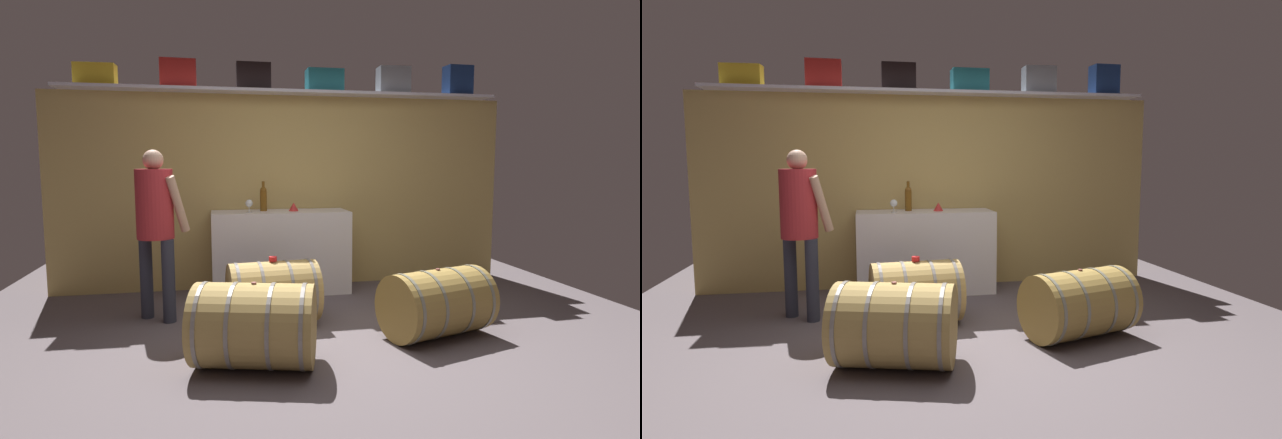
% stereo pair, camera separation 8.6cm
% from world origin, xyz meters
% --- Properties ---
extents(ground_plane, '(6.43, 7.69, 0.02)m').
position_xyz_m(ground_plane, '(0.00, 0.56, -0.01)').
color(ground_plane, '#584E52').
extents(back_wall_panel, '(5.23, 0.10, 2.20)m').
position_xyz_m(back_wall_panel, '(0.00, 2.24, 1.10)').
color(back_wall_panel, tan).
rests_on(back_wall_panel, ground).
extents(high_shelf_board, '(4.81, 0.40, 0.03)m').
position_xyz_m(high_shelf_board, '(0.00, 2.09, 2.21)').
color(high_shelf_board, silver).
rests_on(high_shelf_board, back_wall_panel).
extents(toolcase_yellow, '(0.41, 0.20, 0.22)m').
position_xyz_m(toolcase_yellow, '(-2.01, 2.09, 2.34)').
color(toolcase_yellow, yellow).
rests_on(toolcase_yellow, high_shelf_board).
extents(toolcase_red, '(0.38, 0.29, 0.29)m').
position_xyz_m(toolcase_red, '(-1.18, 2.09, 2.37)').
color(toolcase_red, red).
rests_on(toolcase_red, high_shelf_board).
extents(toolcase_black, '(0.37, 0.19, 0.29)m').
position_xyz_m(toolcase_black, '(-0.38, 2.09, 2.37)').
color(toolcase_black, black).
rests_on(toolcase_black, high_shelf_board).
extents(toolcase_teal, '(0.41, 0.24, 0.25)m').
position_xyz_m(toolcase_teal, '(0.41, 2.09, 2.35)').
color(toolcase_teal, teal).
rests_on(toolcase_teal, high_shelf_board).
extents(toolcase_grey, '(0.37, 0.26, 0.30)m').
position_xyz_m(toolcase_grey, '(1.23, 2.09, 2.38)').
color(toolcase_grey, gray).
rests_on(toolcase_grey, high_shelf_board).
extents(toolcase_navy, '(0.31, 0.22, 0.35)m').
position_xyz_m(toolcase_navy, '(2.03, 2.09, 2.40)').
color(toolcase_navy, navy).
rests_on(toolcase_navy, high_shelf_board).
extents(work_cabinet, '(1.49, 0.55, 0.91)m').
position_xyz_m(work_cabinet, '(-0.12, 1.91, 0.45)').
color(work_cabinet, white).
rests_on(work_cabinet, ground).
extents(wine_bottle_amber, '(0.08, 0.08, 0.33)m').
position_xyz_m(wine_bottle_amber, '(-0.30, 1.97, 1.05)').
color(wine_bottle_amber, brown).
rests_on(wine_bottle_amber, work_cabinet).
extents(wine_glass, '(0.08, 0.08, 0.14)m').
position_xyz_m(wine_glass, '(-0.47, 1.83, 1.00)').
color(wine_glass, white).
rests_on(wine_glass, work_cabinet).
extents(red_funnel, '(0.11, 0.11, 0.09)m').
position_xyz_m(red_funnel, '(0.02, 1.90, 0.95)').
color(red_funnel, red).
rests_on(red_funnel, work_cabinet).
extents(wine_barrel_near, '(0.83, 0.64, 0.58)m').
position_xyz_m(wine_barrel_near, '(-0.33, 0.80, 0.29)').
color(wine_barrel_near, tan).
rests_on(wine_barrel_near, ground).
extents(wine_barrel_far, '(1.00, 0.79, 0.57)m').
position_xyz_m(wine_barrel_far, '(0.96, 0.20, 0.28)').
color(wine_barrel_far, olive).
rests_on(wine_barrel_far, ground).
extents(wine_barrel_flank, '(0.97, 0.79, 0.61)m').
position_xyz_m(wine_barrel_flank, '(-0.57, -0.15, 0.30)').
color(wine_barrel_flank, '#A08446').
rests_on(wine_barrel_flank, ground).
extents(tasting_cup, '(0.07, 0.07, 0.04)m').
position_xyz_m(tasting_cup, '(-0.33, 0.80, 0.59)').
color(tasting_cup, red).
rests_on(tasting_cup, wine_barrel_near).
extents(winemaker_pouring, '(0.51, 0.49, 1.56)m').
position_xyz_m(winemaker_pouring, '(-1.35, 1.13, 0.96)').
color(winemaker_pouring, '#2D2F3D').
rests_on(winemaker_pouring, ground).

